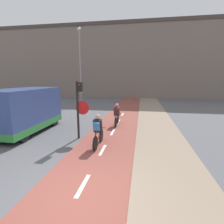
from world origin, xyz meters
name	(u,v)px	position (x,y,z in m)	size (l,w,h in m)	color
ground_plane	(76,198)	(0.00, 0.00, 0.00)	(120.00, 120.00, 0.00)	#5B5B60
bike_lane	(76,197)	(0.00, 0.00, 0.01)	(2.63, 60.00, 0.02)	brown
sidewalk_strip	(182,210)	(2.52, 0.00, 0.03)	(2.40, 60.00, 0.05)	gray
building_row_background	(133,62)	(0.00, 25.56, 5.60)	(60.00, 5.20, 11.18)	slate
traffic_light_pole	(79,103)	(-1.44, 4.30, 1.77)	(0.67, 0.25, 2.83)	black
street_lamp_far	(80,60)	(-5.10, 14.82, 4.88)	(0.36, 0.36, 8.17)	gray
cyclist_near	(98,131)	(-0.30, 3.40, 0.70)	(0.46, 1.67, 1.44)	black
cyclist_far	(117,115)	(0.00, 7.08, 0.69)	(0.46, 1.61, 1.41)	black
van	(25,111)	(-4.82, 4.82, 1.19)	(2.11, 4.53, 2.41)	#334784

